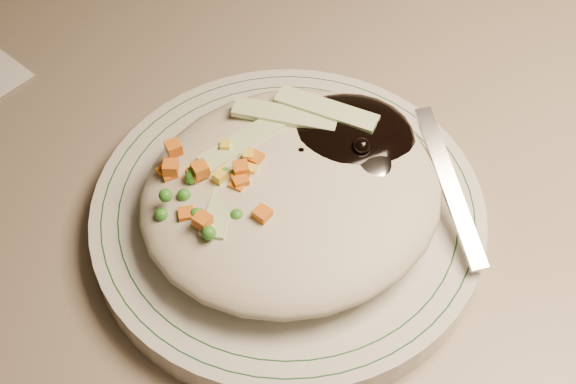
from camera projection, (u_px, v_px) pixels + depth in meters
desk at (274, 195)px, 0.80m from camera, size 1.40×0.70×0.74m
plate at (288, 216)px, 0.53m from camera, size 0.26×0.26×0.02m
plate_rim at (288, 207)px, 0.52m from camera, size 0.24×0.24×0.00m
meal at (295, 185)px, 0.50m from camera, size 0.21×0.19×0.05m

